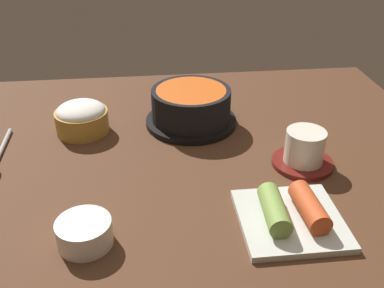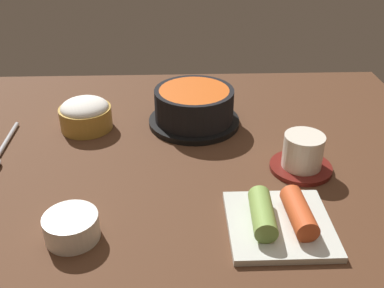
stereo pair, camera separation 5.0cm
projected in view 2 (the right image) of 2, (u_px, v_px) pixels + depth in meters
dining_table at (181, 158)px, 80.51cm from camera, size 100.00×76.00×2.00cm
stone_pot at (196, 107)px, 87.89cm from camera, size 18.08×18.08×7.35cm
rice_bowl at (87, 114)px, 86.70cm from camera, size 10.09×10.09×6.14cm
tea_cup_with_saucer at (305, 154)px, 73.97cm from camera, size 10.42×10.42×6.50cm
kimchi_plate at (283, 219)px, 62.04cm from camera, size 14.48×14.48×4.20cm
side_bowl_near at (75, 226)px, 60.04cm from camera, size 7.44×7.44×3.60cm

